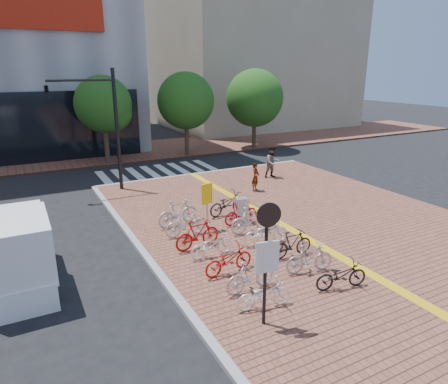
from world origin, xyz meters
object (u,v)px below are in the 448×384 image
pedestrian_b (272,162)px  yellow_sign (207,198)px  bike_3 (212,245)px  box_truck (18,252)px  bike_11 (252,219)px  traffic_light_pole (86,109)px  bike_4 (198,234)px  bike_7 (341,275)px  bike_13 (227,203)px  bike_1 (251,275)px  bike_6 (178,212)px  bike_8 (309,258)px  notice_sign (267,250)px  bike_5 (186,224)px  bike_10 (266,232)px  bike_9 (292,244)px  bike_12 (241,213)px  bike_2 (229,260)px  utility_box (241,211)px  pedestrian_a (256,177)px  bike_0 (264,294)px

pedestrian_b → yellow_sign: 8.96m
bike_3 → box_truck: (-6.00, 1.22, 0.56)m
bike_11 → traffic_light_pole: (-4.60, 8.56, 3.84)m
bike_4 → bike_7: bearing=-157.2°
bike_11 → bike_13: (0.12, 2.31, -0.04)m
bike_1 → bike_6: size_ratio=0.90×
bike_8 → bike_11: size_ratio=0.90×
bike_1 → notice_sign: notice_sign is taller
bike_6 → yellow_sign: (0.90, -1.00, 0.79)m
bike_8 → bike_11: bearing=9.6°
bike_5 → bike_10: 3.17m
bike_8 → yellow_sign: yellow_sign is taller
bike_6 → bike_9: (2.44, -4.65, -0.08)m
bike_10 → traffic_light_pole: 11.45m
bike_9 → bike_12: bearing=1.1°
bike_12 → yellow_sign: size_ratio=0.83×
bike_12 → notice_sign: notice_sign is taller
bike_3 → bike_11: size_ratio=0.88×
bike_10 → bike_13: size_ratio=0.93×
traffic_light_pole → box_truck: 9.93m
bike_2 → bike_5: bike_5 is taller
bike_8 → utility_box: bearing=8.2°
pedestrian_a → yellow_sign: (-4.63, -3.69, 0.60)m
bike_5 → bike_7: bearing=-153.0°
bike_9 → bike_7: bearing=-178.9°
bike_1 → bike_5: 4.67m
bike_2 → box_truck: bearing=60.9°
bike_7 → bike_12: bike_12 is taller
bike_4 → bike_13: (2.65, 2.64, -0.04)m
bike_6 → bike_12: 2.67m
bike_9 → pedestrian_b: (5.46, 9.21, 0.45)m
bike_3 → bike_4: (-0.16, 0.85, 0.12)m
bike_3 → bike_10: 2.24m
bike_8 → bike_12: bike_8 is taller
bike_2 → bike_7: size_ratio=1.06×
pedestrian_a → traffic_light_pole: traffic_light_pole is taller
bike_9 → bike_12: 3.53m
bike_8 → bike_5: bearing=38.5°
bike_10 → bike_11: (0.14, 1.23, 0.08)m
bike_4 → pedestrian_b: (8.09, 7.01, 0.39)m
bike_4 → pedestrian_a: (5.73, 5.13, 0.21)m
bike_1 → bike_13: bearing=-25.6°
bike_5 → utility_box: bearing=-83.0°
bike_11 → yellow_sign: (-1.44, 1.11, 0.80)m
bike_4 → bike_8: size_ratio=1.10×
bike_0 → bike_4: bearing=10.2°
utility_box → pedestrian_b: bearing=45.9°
utility_box → notice_sign: size_ratio=0.33×
bike_6 → pedestrian_a: pedestrian_a is taller
bike_1 → bike_11: (2.36, 3.76, 0.05)m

